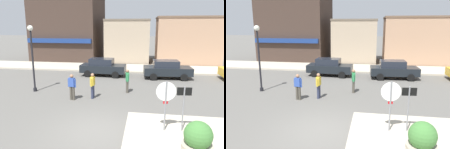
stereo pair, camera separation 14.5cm
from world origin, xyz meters
TOP-DOWN VIEW (x-y plane):
  - ground_plane at (0.00, 0.00)m, footprint 160.00×160.00m
  - sidewalk_corner at (4.48, -0.49)m, footprint 6.40×4.80m
  - kerb_far at (0.00, 13.85)m, footprint 80.00×4.00m
  - stop_sign at (2.92, 0.19)m, footprint 0.82×0.10m
  - one_way_sign at (3.65, 0.26)m, footprint 0.60×0.08m
  - planter at (3.97, -1.15)m, footprint 1.10×1.10m
  - lamp_post at (-5.47, 5.01)m, footprint 0.36×0.36m
  - parked_car_nearest at (-1.72, 10.44)m, footprint 4.06×1.99m
  - parked_car_second at (3.90, 10.22)m, footprint 4.10×2.08m
  - pedestrian_crossing_near at (-1.15, 4.18)m, footprint 0.26×0.56m
  - pedestrian_crossing_far at (-2.32, 3.71)m, footprint 0.56×0.29m
  - pedestrian_kerb_side at (0.89, 5.68)m, footprint 0.27×0.56m
  - building_corner_shop at (-7.92, 19.62)m, footprint 8.29×8.02m
  - building_storefront_left_near at (-0.13, 18.73)m, footprint 5.27×5.41m
  - building_storefront_left_mid at (6.81, 19.34)m, footprint 7.08×6.86m

SIDE VIEW (x-z plane):
  - ground_plane at x=0.00m, z-range 0.00..0.00m
  - sidewalk_corner at x=4.48m, z-range 0.00..0.15m
  - kerb_far at x=0.00m, z-range 0.00..0.15m
  - planter at x=3.97m, z-range -0.05..1.17m
  - parked_car_nearest at x=-1.72m, z-range 0.03..1.59m
  - parked_car_second at x=3.90m, z-range 0.03..1.59m
  - pedestrian_crossing_near at x=-1.15m, z-range 0.06..1.67m
  - pedestrian_crossing_far at x=-2.32m, z-range 0.06..1.67m
  - pedestrian_kerb_side at x=0.89m, z-range 0.06..1.67m
  - one_way_sign at x=3.65m, z-range 0.28..2.38m
  - stop_sign at x=2.92m, z-range 0.37..2.67m
  - building_storefront_left_near at x=-0.13m, z-range 0.00..5.16m
  - building_storefront_left_mid at x=6.81m, z-range 0.00..5.45m
  - lamp_post at x=-5.47m, z-range 0.69..5.23m
  - building_corner_shop at x=-7.92m, z-range 0.00..8.39m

